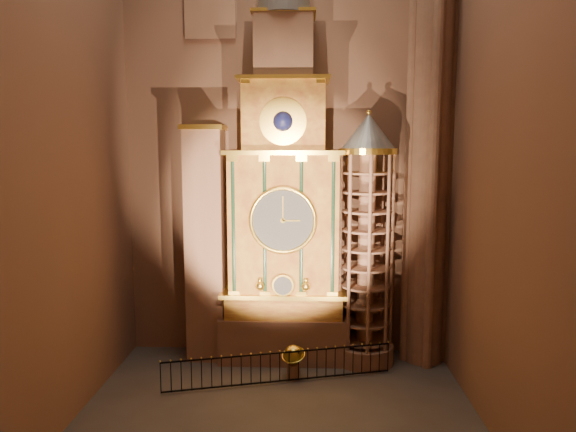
{
  "coord_description": "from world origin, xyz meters",
  "views": [
    {
      "loc": [
        0.97,
        -16.78,
        9.18
      ],
      "look_at": [
        0.24,
        3.0,
        6.61
      ],
      "focal_mm": 32.0,
      "sensor_mm": 36.0,
      "label": 1
    }
  ],
  "objects_px": {
    "astronomical_clock": "(284,208)",
    "celestial_globe": "(293,359)",
    "portrait_tower": "(206,243)",
    "iron_railing": "(280,367)",
    "stair_turret": "(366,243)"
  },
  "relations": [
    {
      "from": "astronomical_clock",
      "to": "celestial_globe",
      "type": "bearing_deg",
      "value": -77.34
    },
    {
      "from": "portrait_tower",
      "to": "celestial_globe",
      "type": "height_order",
      "value": "portrait_tower"
    },
    {
      "from": "iron_railing",
      "to": "stair_turret",
      "type": "bearing_deg",
      "value": 32.56
    },
    {
      "from": "astronomical_clock",
      "to": "stair_turret",
      "type": "height_order",
      "value": "astronomical_clock"
    },
    {
      "from": "portrait_tower",
      "to": "celestial_globe",
      "type": "bearing_deg",
      "value": -28.5
    },
    {
      "from": "iron_railing",
      "to": "portrait_tower",
      "type": "bearing_deg",
      "value": 142.55
    },
    {
      "from": "astronomical_clock",
      "to": "celestial_globe",
      "type": "xyz_separation_m",
      "value": [
        0.47,
        -2.08,
        -5.84
      ]
    },
    {
      "from": "astronomical_clock",
      "to": "stair_turret",
      "type": "distance_m",
      "value": 3.78
    },
    {
      "from": "astronomical_clock",
      "to": "portrait_tower",
      "type": "height_order",
      "value": "astronomical_clock"
    },
    {
      "from": "astronomical_clock",
      "to": "iron_railing",
      "type": "distance_m",
      "value": 6.52
    },
    {
      "from": "celestial_globe",
      "to": "portrait_tower",
      "type": "bearing_deg",
      "value": 151.5
    },
    {
      "from": "portrait_tower",
      "to": "astronomical_clock",
      "type": "bearing_deg",
      "value": -0.29
    },
    {
      "from": "stair_turret",
      "to": "celestial_globe",
      "type": "relative_size",
      "value": 7.72
    },
    {
      "from": "portrait_tower",
      "to": "celestial_globe",
      "type": "distance_m",
      "value": 6.16
    },
    {
      "from": "stair_turret",
      "to": "astronomical_clock",
      "type": "bearing_deg",
      "value": 175.7
    }
  ]
}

